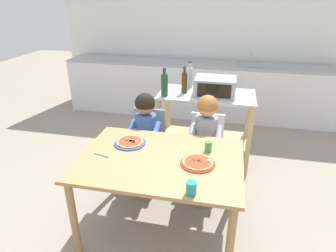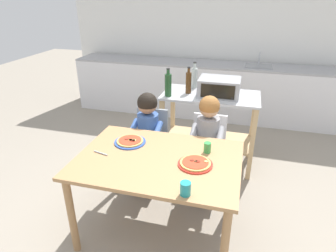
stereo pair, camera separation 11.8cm
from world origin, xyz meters
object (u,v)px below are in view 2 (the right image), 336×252
at_px(pizza_plate_blue_rimmed, 130,141).
at_px(serving_spoon, 101,153).
at_px(drinking_cup_teal, 185,189).
at_px(pizza_plate_red_rimmed, 195,163).
at_px(toaster_oven, 219,87).
at_px(bottle_tall_green_wine, 168,85).
at_px(child_in_blue_striped_shirt, 146,129).
at_px(dining_chair_right, 207,148).
at_px(bottle_slim_sauce, 188,82).
at_px(child_in_grey_shirt, 207,135).
at_px(drinking_cup_green, 207,148).
at_px(dining_chair_left, 150,141).
at_px(kitchen_island_cart, 209,118).
at_px(bottle_clear_vinegar, 194,77).
at_px(dining_table, 158,168).

height_order(pizza_plate_blue_rimmed, serving_spoon, pizza_plate_blue_rimmed).
bearing_deg(drinking_cup_teal, pizza_plate_red_rimmed, 90.21).
bearing_deg(toaster_oven, drinking_cup_teal, -91.01).
distance_m(bottle_tall_green_wine, pizza_plate_red_rimmed, 1.25).
xyz_separation_m(toaster_oven, child_in_blue_striped_shirt, (-0.65, -0.63, -0.31)).
bearing_deg(drinking_cup_teal, toaster_oven, 88.99).
bearing_deg(serving_spoon, dining_chair_right, 45.44).
height_order(toaster_oven, bottle_slim_sauce, bottle_slim_sauce).
distance_m(child_in_grey_shirt, drinking_cup_green, 0.44).
bearing_deg(dining_chair_left, child_in_blue_striped_shirt, -90.00).
distance_m(child_in_blue_striped_shirt, drinking_cup_teal, 1.20).
bearing_deg(kitchen_island_cart, bottle_tall_green_wine, -158.60).
xyz_separation_m(kitchen_island_cart, child_in_grey_shirt, (0.06, -0.63, 0.09)).
height_order(bottle_slim_sauce, pizza_plate_blue_rimmed, bottle_slim_sauce).
distance_m(kitchen_island_cart, dining_chair_left, 0.78).
relative_size(drinking_cup_teal, drinking_cup_green, 1.06).
relative_size(bottle_tall_green_wine, bottle_slim_sauce, 1.04).
relative_size(pizza_plate_red_rimmed, serving_spoon, 1.94).
bearing_deg(bottle_slim_sauce, kitchen_island_cart, 3.72).
bearing_deg(drinking_cup_green, child_in_grey_shirt, 98.05).
xyz_separation_m(drinking_cup_teal, drinking_cup_green, (0.06, 0.59, -0.00)).
height_order(kitchen_island_cart, dining_chair_left, kitchen_island_cart).
relative_size(child_in_blue_striped_shirt, pizza_plate_blue_rimmed, 3.70).
bearing_deg(pizza_plate_red_rimmed, drinking_cup_teal, -89.79).
distance_m(toaster_oven, dining_chair_right, 0.72).
bearing_deg(pizza_plate_blue_rimmed, bottle_slim_sauce, 73.91).
relative_size(bottle_slim_sauce, serving_spoon, 2.17).
relative_size(bottle_clear_vinegar, drinking_cup_teal, 3.27).
bearing_deg(bottle_clear_vinegar, toaster_oven, -33.96).
height_order(kitchen_island_cart, dining_table, kitchen_island_cart).
distance_m(bottle_tall_green_wine, drinking_cup_teal, 1.58).
relative_size(dining_table, pizza_plate_red_rimmed, 4.85).
relative_size(child_in_grey_shirt, drinking_cup_teal, 11.03).
distance_m(drinking_cup_teal, serving_spoon, 0.86).
distance_m(pizza_plate_red_rimmed, drinking_cup_green, 0.23).
height_order(bottle_tall_green_wine, drinking_cup_teal, bottle_tall_green_wine).
relative_size(kitchen_island_cart, drinking_cup_green, 12.27).
xyz_separation_m(kitchen_island_cart, bottle_clear_vinegar, (-0.23, 0.21, 0.42)).
height_order(dining_table, pizza_plate_blue_rimmed, pizza_plate_blue_rimmed).
xyz_separation_m(bottle_clear_vinegar, dining_chair_left, (-0.33, -0.73, -0.54)).
bearing_deg(serving_spoon, child_in_blue_striped_shirt, 76.55).
distance_m(dining_chair_left, serving_spoon, 0.86).
xyz_separation_m(toaster_oven, dining_table, (-0.34, -1.25, -0.34)).
xyz_separation_m(child_in_blue_striped_shirt, child_in_grey_shirt, (0.62, 0.00, 0.01)).
bearing_deg(serving_spoon, child_in_grey_shirt, 40.92).
distance_m(bottle_clear_vinegar, serving_spoon, 1.62).
xyz_separation_m(dining_table, child_in_blue_striped_shirt, (-0.32, 0.62, 0.03)).
xyz_separation_m(pizza_plate_red_rimmed, drinking_cup_green, (0.06, 0.22, 0.03)).
distance_m(dining_chair_left, child_in_blue_striped_shirt, 0.23).
distance_m(drinking_cup_green, serving_spoon, 0.89).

